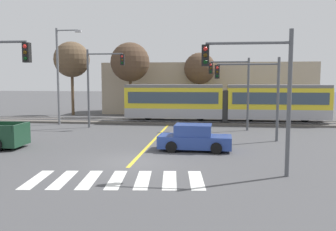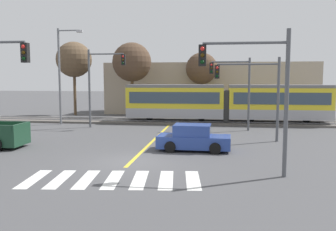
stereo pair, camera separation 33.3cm
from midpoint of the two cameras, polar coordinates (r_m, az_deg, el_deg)
name	(u,v)px [view 1 (the left image)]	position (r m, az deg, el deg)	size (l,w,h in m)	color
ground_plane	(133,162)	(18.04, -6.13, -7.40)	(200.00, 200.00, 0.00)	#474749
track_bed	(170,122)	(33.86, 0.12, -0.99)	(120.00, 4.00, 0.18)	#56514C
rail_near	(170,121)	(33.13, -0.03, -0.89)	(120.00, 0.08, 0.10)	#939399
rail_far	(171,119)	(34.55, 0.26, -0.61)	(120.00, 0.08, 0.10)	#939399
light_rail_tram	(225,102)	(33.45, 8.81, 2.23)	(18.50, 2.64, 3.43)	#9E9EA3
crosswalk_stripe_0	(37,179)	(15.92, -20.89, -9.55)	(0.56, 2.80, 0.01)	silver
crosswalk_stripe_1	(63,179)	(15.56, -17.07, -9.78)	(0.56, 2.80, 0.01)	silver
crosswalk_stripe_2	(90,180)	(15.26, -13.07, -9.97)	(0.56, 2.80, 0.01)	silver
crosswalk_stripe_3	(116,180)	(15.04, -8.94, -10.13)	(0.56, 2.80, 0.01)	silver
crosswalk_stripe_4	(143,180)	(14.90, -4.70, -10.23)	(0.56, 2.80, 0.01)	silver
crosswalk_stripe_5	(170,180)	(14.84, -0.40, -10.28)	(0.56, 2.80, 0.01)	silver
crosswalk_stripe_6	(196,180)	(14.86, 3.92, -10.27)	(0.56, 2.80, 0.01)	silver
lane_centre_line	(154,140)	(24.33, -2.63, -3.91)	(0.20, 15.48, 0.01)	gold
sedan_crossing	(195,138)	(20.71, 3.83, -3.68)	(4.26, 2.04, 1.52)	#284293
traffic_light_near_right	(259,81)	(15.38, 13.84, 5.32)	(3.75, 0.38, 6.18)	#515459
traffic_light_mid_right	(255,85)	(24.25, 13.38, 4.72)	(4.25, 0.38, 5.56)	#515459
traffic_light_far_left	(100,77)	(30.63, -11.22, 6.12)	(3.25, 0.38, 6.60)	#515459
traffic_light_far_right	(234,82)	(29.02, 10.29, 5.25)	(3.25, 0.38, 5.81)	#515459
street_lamp_west	(60,70)	(33.68, -17.19, 6.96)	(2.39, 0.28, 8.64)	slate
bare_tree_far_west	(72,60)	(42.07, -15.41, 8.62)	(4.01, 4.01, 8.34)	brown
bare_tree_west	(130,62)	(38.46, -6.35, 8.48)	(4.16, 4.16, 8.01)	brown
bare_tree_east	(200,69)	(39.02, 4.86, 7.48)	(3.42, 3.42, 6.98)	brown
building_backdrop_far	(207,88)	(43.59, 6.07, 4.37)	(24.58, 6.00, 6.03)	tan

